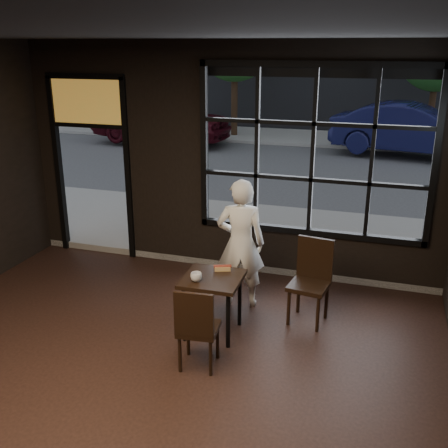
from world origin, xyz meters
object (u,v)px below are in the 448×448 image
(navy_car, at_px, (411,129))
(cafe_table, at_px, (213,305))
(chair_near, at_px, (199,326))
(man, at_px, (241,243))

(navy_car, bearing_deg, cafe_table, 177.97)
(cafe_table, bearing_deg, chair_near, -85.15)
(cafe_table, distance_m, navy_car, 11.29)
(man, distance_m, navy_car, 10.49)
(man, xyz_separation_m, navy_car, (2.16, 10.26, 0.02))
(chair_near, bearing_deg, cafe_table, -89.39)
(man, bearing_deg, navy_car, -113.15)
(navy_car, bearing_deg, man, 177.64)
(cafe_table, distance_m, chair_near, 0.66)
(chair_near, bearing_deg, man, -96.90)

